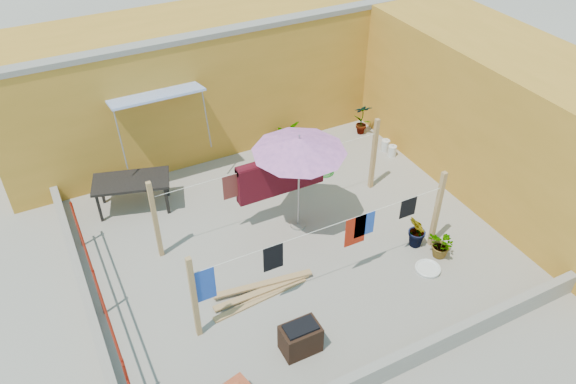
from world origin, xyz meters
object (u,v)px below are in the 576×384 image
Objects in this scene: green_hose at (324,171)px; patio_umbrella at (299,146)px; plant_back_a at (286,136)px; white_basin at (428,269)px; brazier at (300,338)px; water_jug_b at (385,145)px; water_jug_a at (392,151)px; outdoor_table at (131,183)px.

patio_umbrella is at bearing -135.37° from green_hose.
patio_umbrella is 3.47× the size of plant_back_a.
white_basin is at bearing -87.75° from green_hose.
white_basin is at bearing 9.17° from brazier.
brazier is 3.12m from white_basin.
white_basin is at bearing -55.03° from patio_umbrella.
brazier is at bearing -137.40° from water_jug_b.
water_jug_a is at bearing 64.55° from white_basin.
brazier is at bearing -114.63° from plant_back_a.
water_jug_a reaches higher than green_hose.
water_jug_b is 2.54m from plant_back_a.
patio_umbrella reaches higher than green_hose.
water_jug_a is at bearing 21.30° from patio_umbrella.
water_jug_a is (3.35, 1.31, -1.88)m from patio_umbrella.
patio_umbrella is 4.78× the size of white_basin.
green_hose is (-1.87, 0.15, -0.11)m from water_jug_a.
brazier is 6.25m from plant_back_a.
green_hose is (-1.87, -0.14, -0.12)m from water_jug_b.
green_hose is 0.69× the size of plant_back_a.
brazier is 1.93× the size of water_jug_b.
outdoor_table is at bearing 170.62° from green_hose.
outdoor_table is at bearing 143.19° from patio_umbrella.
patio_umbrella reaches higher than outdoor_table.
water_jug_a is 2.70m from plant_back_a.
plant_back_a is (2.60, 5.68, 0.07)m from brazier.
brazier reaches higher than white_basin.
patio_umbrella is 3.51m from plant_back_a.
water_jug_a is at bearing 40.67° from brazier.
green_hose is (-0.15, 3.77, -0.01)m from white_basin.
plant_back_a reaches higher than brazier.
white_basin is (4.53, -4.50, -0.64)m from outdoor_table.
brazier reaches higher than water_jug_b.
green_hose is (2.92, 4.27, -0.25)m from brazier.
brazier is 1.35× the size of green_hose.
outdoor_table is 4.14m from plant_back_a.
water_jug_a is at bearing -7.95° from outdoor_table.
white_basin is 0.73× the size of plant_back_a.
green_hose is at bearing 55.61° from brazier.
water_jug_b is (1.73, 3.91, 0.10)m from white_basin.
water_jug_a is 0.97× the size of water_jug_b.
green_hose is at bearing -77.30° from plant_back_a.
outdoor_table is 3.50× the size of white_basin.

